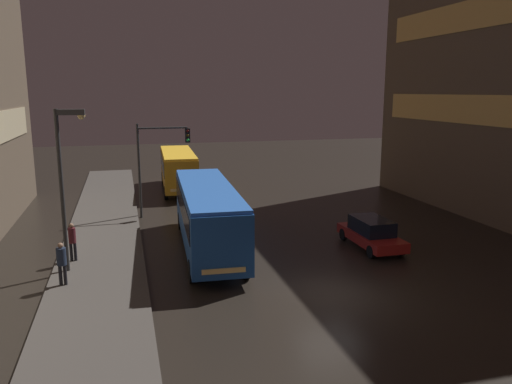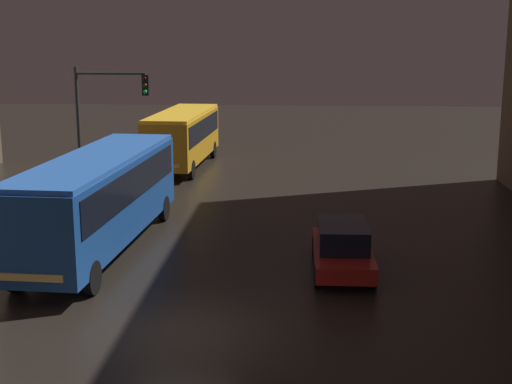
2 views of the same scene
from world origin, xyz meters
name	(u,v)px [view 2 (image 2 of 2)]	position (x,y,z in m)	size (l,w,h in m)	color
ground_plane	(176,332)	(0.00, 0.00, 0.00)	(120.00, 120.00, 0.00)	black
bus_near	(99,193)	(-3.77, 6.80, 2.05)	(3.16, 11.46, 3.32)	#194793
bus_far	(183,133)	(-3.48, 22.84, 1.95)	(2.95, 9.69, 3.16)	orange
car_taxi	(342,247)	(4.43, 5.05, 0.78)	(1.84, 4.52, 1.54)	maroon
traffic_light_main	(103,110)	(-5.64, 14.46, 4.06)	(3.32, 0.35, 5.97)	#2D2D2D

